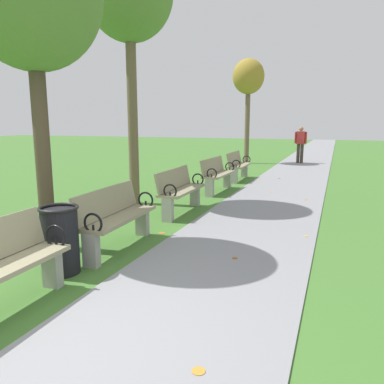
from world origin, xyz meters
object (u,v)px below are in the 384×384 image
park_bench_3 (180,189)px  pedestrian_walking (300,143)px  trash_bin (60,240)px  park_bench_4 (217,174)px  park_bench_5 (238,165)px  tree_3 (248,79)px  park_bench_2 (116,217)px

park_bench_3 → pedestrian_walking: pedestrian_walking is taller
trash_bin → park_bench_3: bearing=87.5°
park_bench_4 → park_bench_5: size_ratio=1.00×
park_bench_3 → tree_3: bearing=95.2°
tree_3 → pedestrian_walking: 3.67m
park_bench_5 → park_bench_2: bearing=-90.0°
park_bench_2 → park_bench_3: bearing=90.0°
park_bench_4 → pedestrian_walking: size_ratio=0.99×
park_bench_4 → pedestrian_walking: pedestrian_walking is taller
park_bench_3 → park_bench_4: size_ratio=1.00×
park_bench_3 → park_bench_5: bearing=90.0°
park_bench_2 → trash_bin: 1.03m
tree_3 → park_bench_3: bearing=-84.8°
park_bench_2 → park_bench_4: size_ratio=1.01×
tree_3 → park_bench_4: bearing=-83.0°
park_bench_5 → trash_bin: 8.19m
pedestrian_walking → trash_bin: size_ratio=1.93×
park_bench_4 → pedestrian_walking: 8.25m
park_bench_2 → trash_bin: (-0.15, -1.02, -0.06)m
park_bench_5 → pedestrian_walking: bearing=76.9°
tree_3 → pedestrian_walking: bearing=19.5°
park_bench_3 → pedestrian_walking: (1.37, 10.66, 0.44)m
park_bench_2 → park_bench_5: bearing=90.0°
park_bench_5 → pedestrian_walking: (1.37, 5.88, 0.44)m
park_bench_2 → park_bench_5: same height
park_bench_2 → tree_3: (-0.90, 12.25, 3.21)m
park_bench_3 → park_bench_4: (0.00, 2.54, 0.00)m
tree_3 → trash_bin: tree_3 is taller
pedestrian_walking → trash_bin: (-1.52, -14.07, -0.50)m
park_bench_4 → park_bench_5: (-0.00, 2.24, 0.00)m
park_bench_2 → pedestrian_walking: pedestrian_walking is taller
park_bench_5 → tree_3: 6.07m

